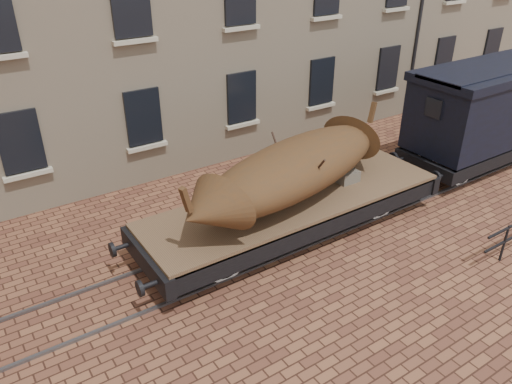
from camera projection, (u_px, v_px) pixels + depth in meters
ground at (308, 228)px, 13.66m from camera, size 90.00×90.00×0.00m
rail_track at (308, 227)px, 13.64m from camera, size 30.00×1.52×0.06m
flatcar_wagon at (294, 205)px, 12.99m from camera, size 9.30×2.52×1.40m
iron_boat at (296, 167)px, 12.47m from camera, size 7.27×3.47×1.72m
goods_van at (489, 104)px, 16.27m from camera, size 6.60×2.41×3.41m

